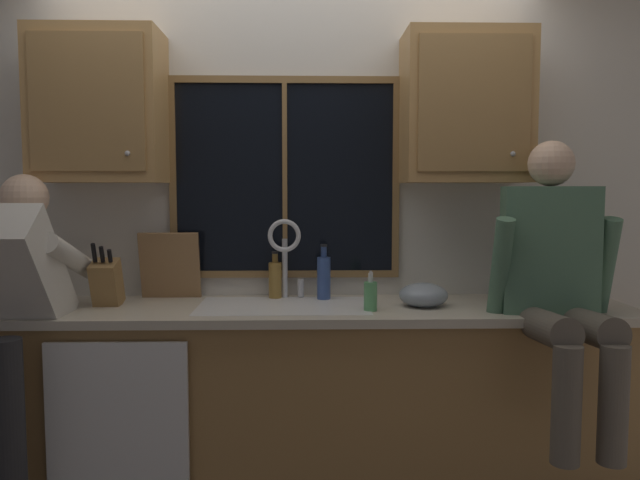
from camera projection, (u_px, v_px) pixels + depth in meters
The scene contains 22 objects.
back_wall at pixel (291, 226), 3.21m from camera, with size 5.55×0.12×2.55m, color silver.
window_glass at pixel (285, 178), 3.12m from camera, with size 1.10×0.02×0.95m, color black.
window_frame_top at pixel (284, 80), 3.07m from camera, with size 1.17×0.02×0.04m, color olive.
window_frame_bottom at pixel (285, 274), 3.15m from camera, with size 1.17×0.02×0.04m, color olive.
window_frame_left at pixel (173, 178), 3.10m from camera, with size 0.04×0.02×0.95m, color olive.
window_frame_right at pixel (396, 178), 3.12m from camera, with size 0.04×0.02×0.95m, color olive.
window_mullion_center at pixel (285, 178), 3.11m from camera, with size 0.02×0.02×0.95m, color olive.
lower_cabinet_run at pixel (290, 404), 2.93m from camera, with size 3.15×0.58×0.88m, color #A07744.
countertop at pixel (290, 310), 2.87m from camera, with size 3.21×0.62×0.04m, color beige.
dishwasher_front at pixel (118, 428), 2.59m from camera, with size 0.60×0.02×0.74m, color white.
upper_cabinet_left at pixel (99, 107), 2.91m from camera, with size 0.60×0.36×0.72m.
upper_cabinet_right at pixel (465, 108), 2.95m from camera, with size 0.60×0.36×0.72m.
sink at pixel (283, 326), 2.88m from camera, with size 0.80×0.46×0.21m.
faucet at pixel (286, 249), 3.04m from camera, with size 0.18×0.09×0.40m.
person_standing at pixel (2, 313), 2.55m from camera, with size 0.53×0.70×1.54m.
person_sitting_on_counter at pixel (557, 274), 2.62m from camera, with size 0.54×0.63×1.26m.
knife_block at pixel (107, 283), 2.87m from camera, with size 0.12×0.18×0.32m.
cutting_board at pixel (170, 266), 3.06m from camera, with size 0.30×0.02×0.34m, color #997047.
mixing_bowl at pixel (423, 295), 2.87m from camera, with size 0.23×0.23×0.11m, color #8C99A8.
soap_dispenser at pixel (370, 295), 2.76m from camera, with size 0.06×0.07×0.18m.
bottle_green_glass at pixel (275, 279), 3.08m from camera, with size 0.06×0.06×0.24m.
bottle_tall_clear at pixel (324, 277), 3.04m from camera, with size 0.07×0.07×0.28m.
Camera 1 is at (0.08, -3.15, 1.46)m, focal length 34.34 mm.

